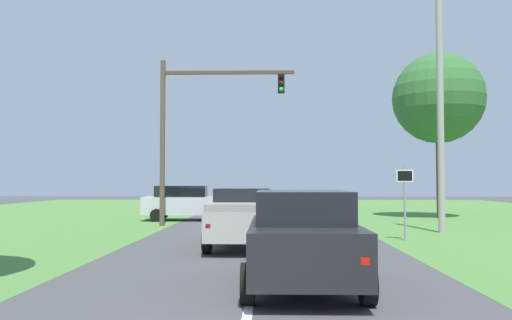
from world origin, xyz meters
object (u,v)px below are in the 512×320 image
object	(u,v)px
pickup_truck_lead	(244,217)
traffic_light	(195,118)
red_suv_near	(302,237)
keep_moving_sign	(405,193)
crossing_suv_far	(185,202)
utility_pole_right	(440,115)
oak_tree_right	(438,98)

from	to	relation	value
pickup_truck_lead	traffic_light	size ratio (longest dim) A/B	0.68
pickup_truck_lead	traffic_light	distance (m)	9.57
red_suv_near	keep_moving_sign	size ratio (longest dim) A/B	1.70
pickup_truck_lead	traffic_light	world-z (taller)	traffic_light
pickup_truck_lead	keep_moving_sign	size ratio (longest dim) A/B	2.03
traffic_light	crossing_suv_far	size ratio (longest dim) A/B	1.73
utility_pole_right	pickup_truck_lead	bearing A→B (deg)	-147.32
oak_tree_right	utility_pole_right	bearing A→B (deg)	-107.19
oak_tree_right	utility_pole_right	size ratio (longest dim) A/B	0.98
traffic_light	crossing_suv_far	distance (m)	5.61
keep_moving_sign	utility_pole_right	bearing A→B (deg)	52.85
pickup_truck_lead	traffic_light	xyz separation A→B (m)	(-2.72, 8.17, 4.18)
keep_moving_sign	oak_tree_right	xyz separation A→B (m)	(5.01, 11.85, 5.27)
keep_moving_sign	oak_tree_right	bearing A→B (deg)	67.09
keep_moving_sign	crossing_suv_far	world-z (taller)	keep_moving_sign
crossing_suv_far	pickup_truck_lead	bearing A→B (deg)	-72.14
keep_moving_sign	pickup_truck_lead	bearing A→B (deg)	-159.61
oak_tree_right	crossing_suv_far	size ratio (longest dim) A/B	2.09
crossing_suv_far	keep_moving_sign	bearing A→B (deg)	-45.42
pickup_truck_lead	oak_tree_right	bearing A→B (deg)	52.51
red_suv_near	pickup_truck_lead	world-z (taller)	red_suv_near
pickup_truck_lead	oak_tree_right	xyz separation A→B (m)	(10.71, 13.97, 5.99)
keep_moving_sign	crossing_suv_far	xyz separation A→B (m)	(-9.49, 9.63, -0.72)
red_suv_near	crossing_suv_far	bearing A→B (deg)	106.11
pickup_truck_lead	crossing_suv_far	size ratio (longest dim) A/B	1.18
red_suv_near	oak_tree_right	bearing A→B (deg)	65.73
traffic_light	pickup_truck_lead	bearing A→B (deg)	-71.58
red_suv_near	oak_tree_right	size ratio (longest dim) A/B	0.47
pickup_truck_lead	keep_moving_sign	distance (m)	6.13
oak_tree_right	utility_pole_right	xyz separation A→B (m)	(-2.74, -8.85, -2.07)
oak_tree_right	utility_pole_right	distance (m)	9.49
traffic_light	utility_pole_right	size ratio (longest dim) A/B	0.81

